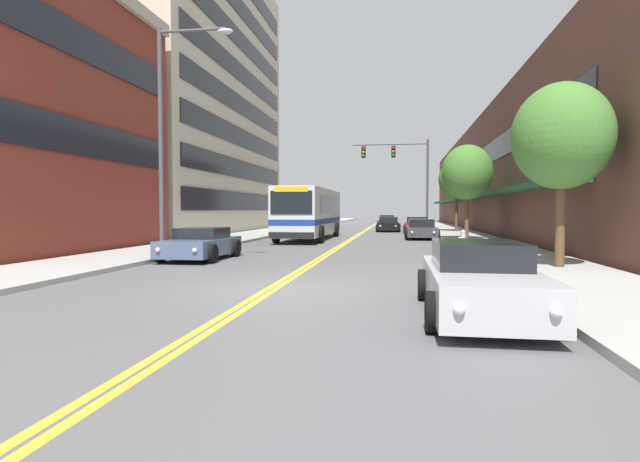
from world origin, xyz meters
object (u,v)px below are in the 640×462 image
at_px(street_lamp_left_near, 171,123).
at_px(street_tree_right_near, 562,137).
at_px(car_red_parked_right_far, 417,226).
at_px(fire_hydrant, 463,238).
at_px(car_white_parked_left_near, 317,224).
at_px(car_black_moving_second, 389,225).
at_px(city_bus, 310,211).
at_px(car_dark_grey_parked_right_mid, 421,229).
at_px(street_tree_right_far, 457,180).
at_px(traffic_signal_mast, 403,167).
at_px(car_slate_blue_parked_left_mid, 201,244).
at_px(car_silver_parked_right_foreground, 479,281).
at_px(street_tree_right_mid, 467,173).
at_px(car_charcoal_moving_lead, 387,221).

distance_m(street_lamp_left_near, street_tree_right_near, 12.66).
xyz_separation_m(car_red_parked_right_far, fire_hydrant, (1.57, -15.92, -0.08)).
height_order(car_white_parked_left_near, car_black_moving_second, car_white_parked_left_near).
distance_m(city_bus, fire_hydrant, 10.89).
bearing_deg(car_dark_grey_parked_right_mid, street_tree_right_far, 69.76).
bearing_deg(car_white_parked_left_near, fire_hydrant, -63.06).
xyz_separation_m(city_bus, traffic_signal_mast, (5.84, 9.93, 3.54)).
bearing_deg(car_slate_blue_parked_left_mid, street_tree_right_far, 63.05).
bearing_deg(street_lamp_left_near, car_dark_grey_parked_right_mid, 60.14).
height_order(car_white_parked_left_near, car_silver_parked_right_foreground, car_white_parked_left_near).
height_order(car_red_parked_right_far, fire_hydrant, car_red_parked_right_far).
xyz_separation_m(car_red_parked_right_far, street_tree_right_mid, (2.44, -10.47, 3.39)).
height_order(car_slate_blue_parked_left_mid, street_tree_right_near, street_tree_right_near).
distance_m(city_bus, car_dark_grey_parked_right_mid, 7.23).
bearing_deg(street_tree_right_far, fire_hydrant, -95.27).
distance_m(car_slate_blue_parked_left_mid, street_tree_right_near, 12.72).
bearing_deg(car_dark_grey_parked_right_mid, car_red_parked_right_far, 89.98).
distance_m(car_dark_grey_parked_right_mid, car_black_moving_second, 10.83).
relative_size(car_slate_blue_parked_left_mid, traffic_signal_mast, 0.56).
relative_size(car_red_parked_right_far, street_tree_right_mid, 0.90).
xyz_separation_m(car_white_parked_left_near, car_dark_grey_parked_right_mid, (8.78, -12.07, -0.01)).
distance_m(street_lamp_left_near, street_tree_right_far, 27.58).
distance_m(car_charcoal_moving_lead, fire_hydrant, 31.13).
xyz_separation_m(car_silver_parked_right_foreground, street_tree_right_near, (3.38, 6.82, 3.42)).
height_order(car_silver_parked_right_foreground, traffic_signal_mast, traffic_signal_mast).
xyz_separation_m(car_charcoal_moving_lead, traffic_signal_mast, (1.60, -14.23, 4.73)).
xyz_separation_m(car_dark_grey_parked_right_mid, fire_hydrant, (1.57, -8.29, -0.06)).
height_order(car_white_parked_left_near, car_slate_blue_parked_left_mid, car_white_parked_left_near).
xyz_separation_m(car_slate_blue_parked_left_mid, street_tree_right_mid, (11.20, 12.07, 3.43)).
height_order(car_black_moving_second, fire_hydrant, car_black_moving_second).
distance_m(street_lamp_left_near, street_tree_right_mid, 17.78).
distance_m(car_white_parked_left_near, street_tree_right_mid, 18.97).
distance_m(car_red_parked_right_far, traffic_signal_mast, 4.88).
relative_size(street_tree_right_far, fire_hydrant, 7.43).
bearing_deg(city_bus, car_red_parked_right_far, 53.06).
relative_size(city_bus, street_tree_right_far, 1.98).
distance_m(city_bus, car_slate_blue_parked_left_mid, 13.48).
bearing_deg(car_red_parked_right_far, street_tree_right_mid, -76.90).
relative_size(street_tree_right_near, street_tree_right_mid, 1.01).
distance_m(car_silver_parked_right_foreground, street_tree_right_near, 8.34).
bearing_deg(city_bus, fire_hydrant, -38.06).
height_order(car_slate_blue_parked_left_mid, car_charcoal_moving_lead, car_charcoal_moving_lead).
height_order(car_dark_grey_parked_right_mid, street_tree_right_near, street_tree_right_near).
height_order(car_slate_blue_parked_left_mid, street_tree_right_far, street_tree_right_far).
distance_m(car_slate_blue_parked_left_mid, car_silver_parked_right_foreground, 12.29).
relative_size(car_dark_grey_parked_right_mid, car_red_parked_right_far, 1.00).
bearing_deg(fire_hydrant, street_tree_right_far, 84.73).
height_order(car_black_moving_second, street_tree_right_far, street_tree_right_far).
bearing_deg(city_bus, car_white_parked_left_near, 97.60).
bearing_deg(street_tree_right_near, car_silver_parked_right_foreground, -116.36).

